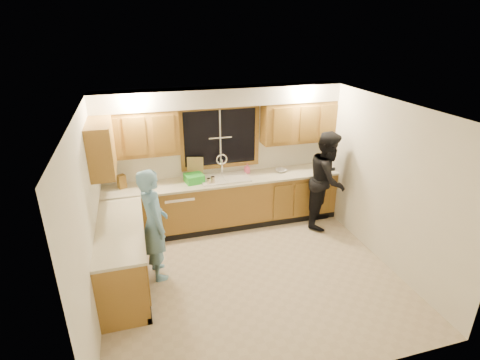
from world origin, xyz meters
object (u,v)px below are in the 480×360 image
dish_crate (194,178)px  dishwasher (179,211)px  sink (225,182)px  knife_block (122,182)px  stove (123,281)px  man (154,224)px  soap_bottle (247,168)px  woman (327,179)px  bowl (281,171)px

dish_crate → dishwasher: bearing=-177.4°
sink → knife_block: 1.76m
stove → man: man is taller
man → dish_crate: bearing=-43.6°
knife_block → soap_bottle: (2.21, 0.06, -0.03)m
stove → woman: bearing=20.8°
knife_block → soap_bottle: 2.21m
stove → man: bearing=53.9°
man → bowl: size_ratio=8.31×
stove → soap_bottle: size_ratio=4.96×
bowl → stove: bearing=-147.3°
woman → soap_bottle: woman is taller
knife_block → dish_crate: knife_block is taller
soap_bottle → bowl: 0.64m
stove → man: 0.89m
sink → woman: size_ratio=0.49×
dishwasher → stove: size_ratio=0.91×
knife_block → bowl: knife_block is taller
sink → man: man is taller
man → soap_bottle: size_ratio=9.27×
soap_bottle → bowl: size_ratio=0.90×
bowl → man: bearing=-153.5°
dishwasher → soap_bottle: soap_bottle is taller
dishwasher → stove: (-0.95, -1.81, 0.04)m
sink → bowl: 1.10m
soap_bottle → knife_block: bearing=-178.5°
sink → knife_block: (-1.75, 0.09, 0.17)m
dishwasher → bowl: (1.94, 0.05, 0.53)m
man → knife_block: bearing=8.5°
man → sink: bearing=-58.4°
dishwasher → woman: woman is taller
woman → bowl: woman is taller
woman → dish_crate: 2.38m
soap_bottle → dish_crate: bearing=-171.6°
dishwasher → man: 1.33m
woman → soap_bottle: (-1.32, 0.61, 0.13)m
sink → bowl: size_ratio=4.25×
dish_crate → bowl: bearing=1.2°
woman → dish_crate: bearing=117.6°
dishwasher → soap_bottle: bearing=7.1°
man → knife_block: 1.35m
soap_bottle → woman: bearing=-24.8°
man → dish_crate: 1.42m
dishwasher → knife_block: bearing=173.3°
knife_block → dish_crate: size_ratio=0.76×
woman → bowl: size_ratio=8.75×
stove → bowl: (2.89, 1.86, 0.49)m
sink → bowl: (1.09, 0.03, 0.08)m
sink → man: bearing=-138.5°
knife_block → sink: bearing=-31.3°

